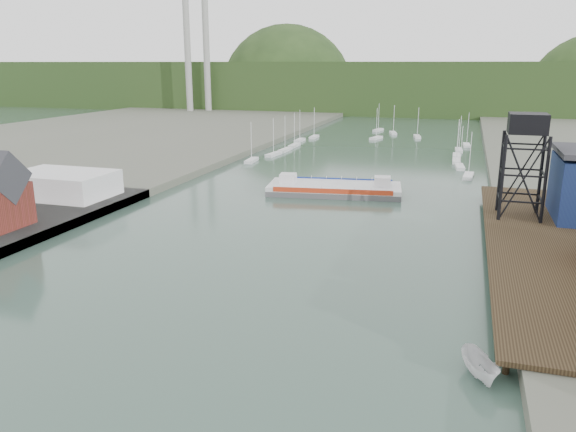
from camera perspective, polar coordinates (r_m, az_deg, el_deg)
The scene contains 9 objects.
ground at distance 49.85m, azimuth -17.90°, elevation -16.22°, with size 600.00×600.00×0.00m, color #2D4638.
east_pier at distance 83.11m, azimuth 24.26°, elevation -2.56°, with size 14.00×70.00×2.45m.
white_shed at distance 111.53m, azimuth -21.94°, elevation 3.02°, with size 18.00×12.00×4.50m, color silver.
lift_tower at distance 92.91m, azimuth 23.12°, elevation 8.03°, with size 6.50×6.50×16.00m.
marina_sailboats at distance 176.19m, azimuth 8.90°, elevation 6.93°, with size 57.71×92.65×0.90m.
smokestacks at distance 297.47m, azimuth -9.22°, elevation 15.99°, with size 11.20×8.20×60.00m.
distant_hills at distance 337.01m, azimuth 12.67°, elevation 12.38°, with size 500.00×120.00×80.00m.
chain_ferry at distance 113.19m, azimuth 4.73°, elevation 2.82°, with size 27.46×14.10×3.78m.
motorboat at distance 50.76m, azimuth 18.93°, elevation -14.33°, with size 2.06×5.47×2.11m, color silver.
Camera 1 is at (26.15, -33.96, 25.45)m, focal length 35.00 mm.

